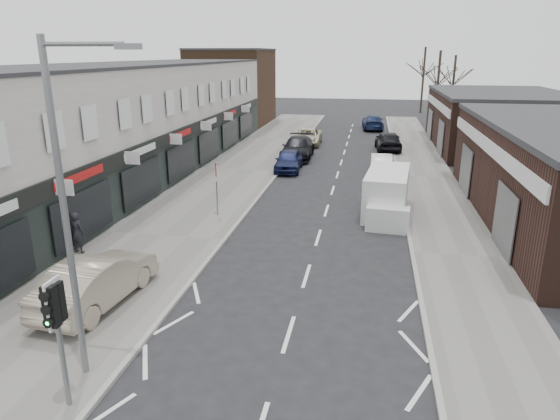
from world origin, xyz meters
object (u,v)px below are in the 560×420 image
at_px(warning_sign, 217,174).
at_px(parked_car_left_b, 298,148).
at_px(sedan_on_pavement, 97,280).
at_px(parked_car_right_b, 388,141).
at_px(street_lamp, 70,200).
at_px(parked_car_left_a, 289,160).
at_px(parked_car_right_c, 373,122).
at_px(parked_car_right_a, 381,163).
at_px(white_van, 387,194).
at_px(pedestrian, 77,232).
at_px(parked_car_left_c, 308,137).
at_px(traffic_light, 56,315).

height_order(warning_sign, parked_car_left_b, warning_sign).
xyz_separation_m(sedan_on_pavement, parked_car_right_b, (9.71, 28.76, -0.09)).
bearing_deg(street_lamp, parked_car_right_b, 75.98).
bearing_deg(parked_car_left_b, street_lamp, -93.67).
bearing_deg(parked_car_left_a, parked_car_right_c, 72.37).
relative_size(sedan_on_pavement, parked_car_right_a, 1.20).
relative_size(warning_sign, parked_car_right_a, 0.68).
height_order(white_van, parked_car_left_a, white_van).
distance_m(warning_sign, pedestrian, 7.09).
bearing_deg(parked_car_left_c, parked_car_right_c, 60.52).
bearing_deg(parked_car_right_a, street_lamp, 73.40).
relative_size(white_van, parked_car_right_b, 1.20).
relative_size(pedestrian, parked_car_right_b, 0.36).
distance_m(traffic_light, parked_car_right_b, 34.31).
relative_size(parked_car_right_a, parked_car_right_c, 0.76).
bearing_deg(sedan_on_pavement, parked_car_left_c, -89.48).
xyz_separation_m(sedan_on_pavement, parked_car_right_c, (8.41, 40.78, -0.15)).
bearing_deg(warning_sign, sedan_on_pavement, -96.39).
bearing_deg(parked_car_right_b, sedan_on_pavement, 66.98).
distance_m(sedan_on_pavement, parked_car_left_a, 20.26).
distance_m(pedestrian, parked_car_left_c, 27.32).
bearing_deg(parked_car_left_c, warning_sign, -95.86).
bearing_deg(traffic_light, sedan_on_pavement, 111.59).
height_order(traffic_light, parked_car_right_b, traffic_light).
distance_m(pedestrian, parked_car_left_a, 17.33).
bearing_deg(parked_car_right_b, parked_car_right_c, -88.19).
bearing_deg(white_van, parked_car_right_c, 97.28).
height_order(pedestrian, parked_car_left_c, pedestrian).
bearing_deg(white_van, parked_car_left_a, 132.15).
height_order(sedan_on_pavement, parked_car_right_a, sedan_on_pavement).
height_order(traffic_light, parked_car_left_c, traffic_light).
xyz_separation_m(white_van, parked_car_left_c, (-6.38, 19.03, -0.34)).
relative_size(parked_car_left_a, parked_car_left_b, 0.76).
bearing_deg(street_lamp, parked_car_left_c, 88.09).
bearing_deg(parked_car_left_c, white_van, -72.54).
relative_size(white_van, parked_car_right_c, 1.10).
bearing_deg(sedan_on_pavement, warning_sign, -90.59).
height_order(warning_sign, parked_car_left_a, warning_sign).
bearing_deg(pedestrian, warning_sign, -115.64).
relative_size(warning_sign, parked_car_left_a, 0.65).
relative_size(warning_sign, pedestrian, 1.59).
xyz_separation_m(white_van, parked_car_right_b, (0.52, 17.36, -0.21)).
bearing_deg(parked_car_left_c, parked_car_left_a, -91.08).
bearing_deg(pedestrian, parked_car_right_a, -115.66).
relative_size(white_van, sedan_on_pavement, 1.21).
bearing_deg(white_van, parked_car_left_b, 121.94).
bearing_deg(street_lamp, pedestrian, 123.36).
bearing_deg(parked_car_right_a, pedestrian, 55.07).
distance_m(traffic_light, warning_sign, 14.04).
bearing_deg(parked_car_right_a, parked_car_right_b, -94.22).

